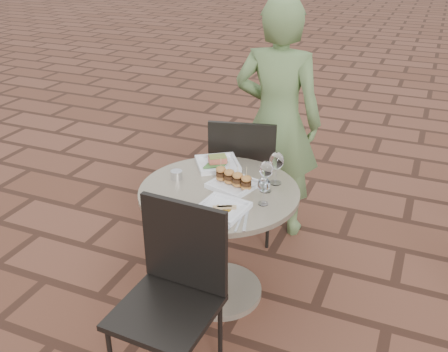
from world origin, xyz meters
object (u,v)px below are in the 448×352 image
at_px(chair_far, 243,170).
at_px(plate_tuna, 222,209).
at_px(diner, 277,122).
at_px(cafe_table, 219,227).
at_px(plate_salmon, 217,163).
at_px(chair_near, 175,283).
at_px(plate_sliders, 233,181).

bearing_deg(chair_far, plate_tuna, 90.29).
bearing_deg(diner, plate_tuna, 90.05).
distance_m(cafe_table, plate_salmon, 0.41).
bearing_deg(diner, plate_salmon, 70.00).
xyz_separation_m(chair_near, plate_tuna, (0.06, 0.41, 0.19)).
distance_m(chair_far, plate_tuna, 0.89).
height_order(chair_near, plate_tuna, chair_near).
relative_size(chair_far, diner, 0.55).
bearing_deg(diner, chair_near, 86.84).
bearing_deg(chair_far, cafe_table, 85.26).
relative_size(chair_near, diner, 0.55).
relative_size(diner, plate_sliders, 5.81).
xyz_separation_m(chair_far, diner, (0.15, 0.25, 0.29)).
height_order(chair_near, diner, diner).
bearing_deg(plate_tuna, cafe_table, 117.25).
distance_m(chair_far, plate_sliders, 0.63).
height_order(cafe_table, plate_tuna, plate_tuna).
bearing_deg(plate_salmon, plate_sliders, -48.16).
xyz_separation_m(cafe_table, plate_tuna, (0.11, -0.21, 0.26)).
bearing_deg(chair_far, diner, -134.60).
relative_size(plate_sliders, plate_tuna, 1.10).
height_order(chair_near, plate_salmon, chair_near).
distance_m(diner, plate_tuna, 1.09).
relative_size(cafe_table, plate_salmon, 2.63).
bearing_deg(plate_salmon, cafe_table, -64.66).
bearing_deg(plate_tuna, chair_far, 103.50).
bearing_deg(cafe_table, plate_sliders, 46.48).
xyz_separation_m(cafe_table, chair_far, (-0.09, 0.63, 0.07)).
height_order(plate_salmon, plate_tuna, plate_salmon).
xyz_separation_m(plate_salmon, plate_sliders, (0.19, -0.21, 0.02)).
height_order(plate_salmon, plate_sliders, plate_sliders).
distance_m(chair_near, plate_tuna, 0.46).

